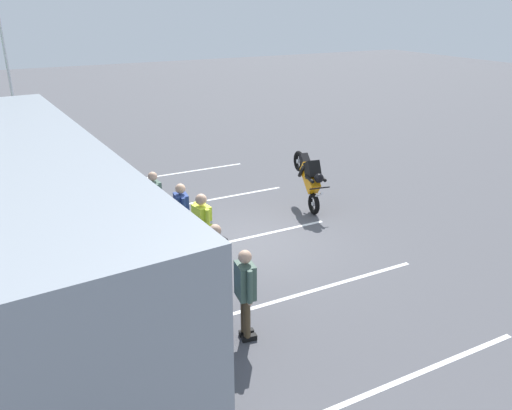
# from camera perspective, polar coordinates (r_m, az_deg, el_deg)

# --- Properties ---
(ground_plane) EXTENTS (80.00, 80.00, 0.00)m
(ground_plane) POSITION_cam_1_polar(r_m,az_deg,el_deg) (12.43, -0.97, -4.22)
(ground_plane) COLOR #4C4C51
(tour_bus) EXTENTS (10.44, 3.23, 3.25)m
(tour_bus) POSITION_cam_1_polar(r_m,az_deg,el_deg) (9.93, -23.81, -2.75)
(tour_bus) COLOR #8C939E
(tour_bus) RESTS_ON ground_plane
(spectator_far_left) EXTENTS (0.58, 0.35, 1.71)m
(spectator_far_left) POSITION_cam_1_polar(r_m,az_deg,el_deg) (8.61, -1.20, -9.27)
(spectator_far_left) COLOR #473823
(spectator_far_left) RESTS_ON ground_plane
(spectator_left) EXTENTS (0.58, 0.37, 1.73)m
(spectator_left) POSITION_cam_1_polar(r_m,az_deg,el_deg) (9.50, -4.50, -6.07)
(spectator_left) COLOR black
(spectator_left) RESTS_ON ground_plane
(spectator_centre) EXTENTS (0.58, 0.36, 1.81)m
(spectator_centre) POSITION_cam_1_polar(r_m,az_deg,el_deg) (10.71, -6.06, -2.37)
(spectator_centre) COLOR black
(spectator_centre) RESTS_ON ground_plane
(spectator_right) EXTENTS (0.58, 0.34, 1.72)m
(spectator_right) POSITION_cam_1_polar(r_m,az_deg,el_deg) (11.60, -8.33, -0.89)
(spectator_right) COLOR black
(spectator_right) RESTS_ON ground_plane
(spectator_far_right) EXTENTS (0.58, 0.34, 1.69)m
(spectator_far_right) POSITION_cam_1_polar(r_m,az_deg,el_deg) (12.60, -11.34, 0.68)
(spectator_far_right) COLOR #473823
(spectator_far_right) RESTS_ON ground_plane
(parked_motorcycle_silver) EXTENTS (2.05, 0.58, 0.99)m
(parked_motorcycle_silver) POSITION_cam_1_polar(r_m,az_deg,el_deg) (9.33, -7.28, -10.64)
(parked_motorcycle_silver) COLOR black
(parked_motorcycle_silver) RESTS_ON ground_plane
(stunt_motorcycle) EXTENTS (2.04, 0.68, 1.61)m
(stunt_motorcycle) POSITION_cam_1_polar(r_m,az_deg,el_deg) (14.12, 6.03, 3.22)
(stunt_motorcycle) COLOR black
(stunt_motorcycle) RESTS_ON ground_plane
(flagpole) EXTENTS (0.78, 0.36, 6.71)m
(flagpole) POSITION_cam_1_polar(r_m,az_deg,el_deg) (16.85, -25.90, 12.39)
(flagpole) COLOR silver
(flagpole) RESTS_ON ground_plane
(bay_line_a) EXTENTS (0.11, 4.05, 0.01)m
(bay_line_a) POSITION_cam_1_polar(r_m,az_deg,el_deg) (8.91, 18.30, -17.30)
(bay_line_a) COLOR white
(bay_line_a) RESTS_ON ground_plane
(bay_line_b) EXTENTS (0.11, 4.64, 0.01)m
(bay_line_b) POSITION_cam_1_polar(r_m,az_deg,el_deg) (10.64, 7.43, -9.24)
(bay_line_b) COLOR white
(bay_line_b) RESTS_ON ground_plane
(bay_line_c) EXTENTS (0.11, 3.87, 0.01)m
(bay_line_c) POSITION_cam_1_polar(r_m,az_deg,el_deg) (12.78, 0.21, -3.44)
(bay_line_c) COLOR white
(bay_line_c) RESTS_ON ground_plane
(bay_line_d) EXTENTS (0.11, 4.50, 0.01)m
(bay_line_d) POSITION_cam_1_polar(r_m,az_deg,el_deg) (15.16, -4.79, 0.65)
(bay_line_d) COLOR white
(bay_line_d) RESTS_ON ground_plane
(bay_line_e) EXTENTS (0.11, 4.52, 0.01)m
(bay_line_e) POSITION_cam_1_polar(r_m,az_deg,el_deg) (17.67, -8.41, 3.61)
(bay_line_e) COLOR white
(bay_line_e) RESTS_ON ground_plane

